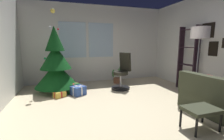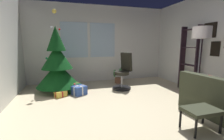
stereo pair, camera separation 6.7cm
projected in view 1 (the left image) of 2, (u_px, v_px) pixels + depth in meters
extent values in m
cube|color=beige|center=(131.00, 116.00, 3.13)|extent=(4.98, 5.88, 0.10)
cube|color=silver|center=(97.00, 44.00, 5.71)|extent=(4.98, 0.10, 2.71)
cube|color=silver|center=(73.00, 40.00, 5.37)|extent=(0.90, 0.03, 1.20)
cube|color=silver|center=(101.00, 40.00, 5.66)|extent=(0.90, 0.03, 1.20)
cube|color=black|center=(208.00, 30.00, 4.15)|extent=(0.02, 0.37, 0.39)
cube|color=black|center=(213.00, 49.00, 4.04)|extent=(0.02, 0.25, 0.37)
cube|color=#313524|center=(223.00, 90.00, 2.66)|extent=(0.31, 1.82, 0.39)
cube|color=#313524|center=(197.00, 82.00, 3.58)|extent=(0.94, 0.19, 0.20)
cube|color=#AD1B27|center=(213.00, 87.00, 2.94)|extent=(0.23, 0.42, 0.41)
cube|color=#313524|center=(201.00, 109.00, 2.49)|extent=(0.54, 0.38, 0.06)
cylinder|color=black|center=(196.00, 128.00, 2.30)|extent=(0.04, 0.04, 0.31)
cylinder|color=black|center=(220.00, 123.00, 2.44)|extent=(0.04, 0.04, 0.31)
cylinder|color=black|center=(181.00, 118.00, 2.60)|extent=(0.04, 0.04, 0.31)
cylinder|color=black|center=(203.00, 114.00, 2.74)|extent=(0.04, 0.04, 0.31)
cylinder|color=#4C331E|center=(57.00, 89.00, 4.53)|extent=(0.12, 0.12, 0.16)
cone|color=#0C3E15|center=(57.00, 74.00, 4.46)|extent=(1.19, 1.19, 0.69)
cone|color=#0C3E15|center=(55.00, 57.00, 4.38)|extent=(0.86, 0.86, 0.69)
cone|color=#0C3E15|center=(54.00, 38.00, 4.29)|extent=(0.52, 0.52, 0.69)
sphere|color=red|center=(58.00, 29.00, 4.24)|extent=(0.05, 0.05, 0.05)
sphere|color=gold|center=(54.00, 40.00, 4.48)|extent=(0.06, 0.06, 0.06)
sphere|color=silver|center=(50.00, 27.00, 4.26)|extent=(0.08, 0.08, 0.08)
sphere|color=blue|center=(58.00, 43.00, 4.53)|extent=(0.06, 0.06, 0.06)
sphere|color=#1E8C4C|center=(45.00, 58.00, 4.47)|extent=(0.06, 0.06, 0.06)
sphere|color=#F2D14C|center=(53.00, 11.00, 4.17)|extent=(0.12, 0.12, 0.12)
cube|color=red|center=(79.00, 90.00, 4.37)|extent=(0.31, 0.34, 0.17)
cube|color=#EAD84C|center=(79.00, 90.00, 4.37)|extent=(0.30, 0.06, 0.17)
cube|color=#EAD84C|center=(79.00, 90.00, 4.37)|extent=(0.06, 0.33, 0.17)
cube|color=#1E722D|center=(73.00, 88.00, 4.41)|extent=(0.40, 0.30, 0.26)
cube|color=red|center=(73.00, 88.00, 4.41)|extent=(0.36, 0.14, 0.27)
cube|color=red|center=(73.00, 88.00, 4.41)|extent=(0.09, 0.21, 0.27)
cube|color=gold|center=(60.00, 94.00, 4.06)|extent=(0.35, 0.33, 0.15)
cube|color=#B21919|center=(60.00, 94.00, 4.06)|extent=(0.14, 0.22, 0.16)
cube|color=#B21919|center=(60.00, 94.00, 4.06)|extent=(0.26, 0.17, 0.16)
cube|color=#2D4C99|center=(78.00, 90.00, 4.23)|extent=(0.44, 0.44, 0.24)
cube|color=silver|center=(78.00, 90.00, 4.23)|extent=(0.31, 0.20, 0.25)
cube|color=silver|center=(78.00, 90.00, 4.23)|extent=(0.19, 0.30, 0.25)
cylinder|color=black|center=(121.00, 88.00, 4.79)|extent=(0.56, 0.56, 0.06)
cylinder|color=#B2B2B7|center=(121.00, 80.00, 4.75)|extent=(0.05, 0.05, 0.44)
cylinder|color=black|center=(121.00, 73.00, 4.71)|extent=(0.44, 0.44, 0.09)
cube|color=black|center=(125.00, 62.00, 4.79)|extent=(0.28, 0.41, 0.56)
cube|color=black|center=(196.00, 60.00, 4.31)|extent=(0.18, 0.04, 1.87)
cube|color=black|center=(181.00, 58.00, 4.87)|extent=(0.18, 0.04, 1.87)
cube|color=black|center=(186.00, 81.00, 4.70)|extent=(0.18, 0.56, 0.02)
cube|color=black|center=(187.00, 65.00, 4.62)|extent=(0.18, 0.56, 0.02)
cube|color=black|center=(189.00, 47.00, 4.53)|extent=(0.18, 0.56, 0.02)
cube|color=black|center=(190.00, 29.00, 4.45)|extent=(0.18, 0.56, 0.02)
cube|color=maroon|center=(192.00, 80.00, 4.49)|extent=(0.16, 0.06, 0.18)
cube|color=navy|center=(190.00, 79.00, 4.56)|extent=(0.15, 0.07, 0.20)
cube|color=beige|center=(188.00, 79.00, 4.63)|extent=(0.15, 0.06, 0.17)
cube|color=#3B6B49|center=(187.00, 79.00, 4.70)|extent=(0.13, 0.04, 0.15)
cube|color=#7C2876|center=(185.00, 77.00, 4.74)|extent=(0.15, 0.04, 0.19)
cube|color=#C4772A|center=(184.00, 77.00, 4.80)|extent=(0.13, 0.06, 0.22)
cube|color=#4B564E|center=(183.00, 77.00, 4.86)|extent=(0.14, 0.04, 0.20)
cube|color=olive|center=(181.00, 77.00, 4.91)|extent=(0.14, 0.05, 0.17)
cylinder|color=slate|center=(194.00, 97.00, 4.03)|extent=(0.28, 0.28, 0.03)
cylinder|color=slate|center=(197.00, 68.00, 3.90)|extent=(0.03, 0.03, 1.46)
cylinder|color=white|center=(200.00, 33.00, 3.76)|extent=(0.43, 0.43, 0.28)
cylinder|color=brown|center=(117.00, 80.00, 5.53)|extent=(0.27, 0.27, 0.18)
ellipsoid|color=#396F3A|center=(113.00, 73.00, 5.60)|extent=(0.14, 0.19, 0.31)
ellipsoid|color=#396F3A|center=(120.00, 71.00, 5.60)|extent=(0.17, 0.21, 0.43)
ellipsoid|color=#396F3A|center=(120.00, 73.00, 5.50)|extent=(0.18, 0.19, 0.36)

